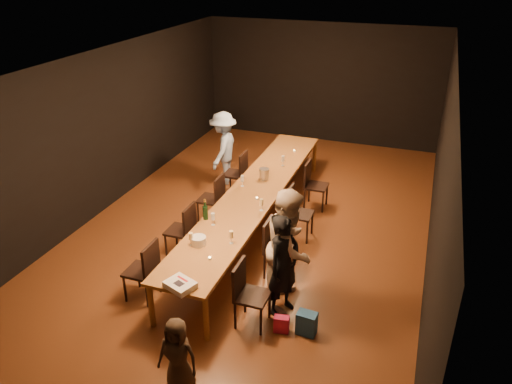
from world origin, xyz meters
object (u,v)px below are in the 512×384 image
(chair_right_1, at_px, (280,249))
(woman_tan, at_px, (289,247))
(chair_left_1, at_px, (180,230))
(birthday_cake, at_px, (180,285))
(chair_right_2, at_px, (300,213))
(man_blue, at_px, (223,148))
(chair_right_0, at_px, (253,295))
(woman_birthday, at_px, (283,266))
(table, at_px, (254,194))
(chair_right_3, at_px, (316,185))
(chair_left_2, at_px, (210,198))
(chair_left_0, at_px, (141,270))
(chair_left_3, at_px, (235,173))
(plate_stack, at_px, (199,241))
(champagne_bottle, at_px, (205,209))
(ice_bucket, at_px, (264,174))
(child, at_px, (178,356))

(chair_right_1, relative_size, woman_tan, 0.53)
(chair_left_1, relative_size, birthday_cake, 2.13)
(chair_right_2, distance_m, man_blue, 2.72)
(chair_right_0, height_order, chair_right_1, same)
(woman_birthday, xyz_separation_m, woman_tan, (0.00, 0.27, 0.13))
(table, xyz_separation_m, chair_right_1, (0.85, -1.20, -0.24))
(chair_right_1, xyz_separation_m, woman_tan, (0.30, -0.53, 0.41))
(chair_right_3, distance_m, man_blue, 2.20)
(chair_right_3, height_order, woman_tan, woman_tan)
(chair_left_2, distance_m, woman_tan, 2.68)
(chair_right_2, distance_m, chair_left_1, 2.08)
(chair_left_0, bearing_deg, woman_tan, -71.58)
(chair_right_2, xyz_separation_m, birthday_cake, (-0.79, -2.90, 0.33))
(chair_right_1, height_order, chair_right_2, same)
(chair_right_1, height_order, birthday_cake, chair_right_1)
(chair_left_3, xyz_separation_m, plate_stack, (0.69, -3.10, 0.35))
(chair_left_2, xyz_separation_m, woman_tan, (2.00, -1.73, 0.41))
(table, bearing_deg, chair_left_2, 180.00)
(chair_right_0, bearing_deg, man_blue, -152.19)
(woman_birthday, bearing_deg, birthday_cake, 153.28)
(man_blue, height_order, champagne_bottle, man_blue)
(plate_stack, bearing_deg, man_blue, 107.59)
(woman_tan, distance_m, plate_stack, 1.32)
(plate_stack, bearing_deg, chair_left_0, -144.17)
(champagne_bottle, bearing_deg, chair_left_0, -111.06)
(chair_right_2, bearing_deg, woman_tan, 9.82)
(chair_right_0, relative_size, chair_left_0, 1.00)
(woman_birthday, xyz_separation_m, man_blue, (-2.43, 3.65, 0.04))
(chair_right_1, height_order, ice_bucket, ice_bucket)
(chair_left_2, xyz_separation_m, plate_stack, (0.69, -1.90, 0.35))
(chair_right_2, xyz_separation_m, ice_bucket, (-0.86, 0.56, 0.39))
(man_blue, bearing_deg, chair_left_0, 1.84)
(man_blue, bearing_deg, child, 13.49)
(chair_left_2, height_order, ice_bucket, ice_bucket)
(table, bearing_deg, chair_right_1, -54.69)
(plate_stack, height_order, champagne_bottle, champagne_bottle)
(chair_left_1, height_order, man_blue, man_blue)
(woman_birthday, bearing_deg, chair_left_0, 124.94)
(chair_right_0, bearing_deg, child, -17.36)
(table, distance_m, chair_left_0, 2.56)
(chair_right_1, height_order, chair_left_2, same)
(woman_tan, height_order, birthday_cake, woman_tan)
(chair_left_1, relative_size, man_blue, 0.59)
(child, xyz_separation_m, plate_stack, (-0.60, 1.82, 0.33))
(chair_right_2, distance_m, chair_left_0, 2.94)
(chair_right_3, distance_m, chair_left_0, 3.98)
(birthday_cake, bearing_deg, woman_tan, 68.18)
(chair_right_2, height_order, chair_left_1, same)
(chair_left_2, height_order, plate_stack, chair_left_2)
(champagne_bottle, bearing_deg, chair_right_2, 43.88)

